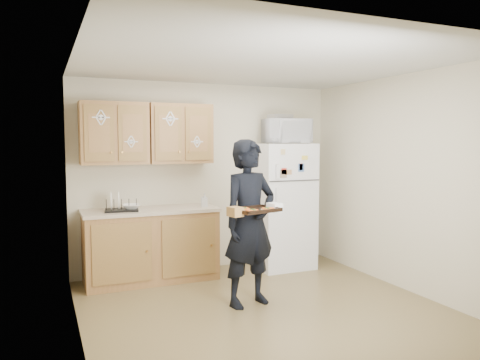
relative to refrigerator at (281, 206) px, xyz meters
name	(u,v)px	position (x,y,z in m)	size (l,w,h in m)	color
floor	(265,310)	(-0.95, -1.43, -0.85)	(3.60, 3.60, 0.00)	brown
ceiling	(266,63)	(-0.95, -1.43, 1.65)	(3.60, 3.60, 0.00)	beige
wall_back	(207,177)	(-0.95, 0.37, 0.40)	(3.60, 0.04, 2.50)	beige
wall_front	(388,214)	(-0.95, -3.23, 0.40)	(3.60, 0.04, 2.50)	beige
wall_left	(77,197)	(-2.75, -1.43, 0.40)	(0.04, 3.60, 2.50)	beige
wall_right	(405,183)	(0.85, -1.43, 0.40)	(0.04, 3.60, 2.50)	beige
refrigerator	(281,206)	(0.00, 0.00, 0.00)	(0.75, 0.70, 1.70)	white
base_cabinet	(151,246)	(-1.80, 0.05, -0.42)	(1.60, 0.60, 0.86)	brown
countertop	(151,210)	(-1.80, 0.05, 0.03)	(1.64, 0.64, 0.04)	beige
upper_cab_left	(114,133)	(-2.20, 0.18, 0.98)	(0.80, 0.33, 0.75)	brown
upper_cab_right	(180,134)	(-1.38, 0.18, 0.98)	(0.80, 0.33, 0.75)	brown
cereal_box	(304,248)	(0.52, 0.24, -0.69)	(0.20, 0.07, 0.32)	#E4CC50
person	(250,223)	(-1.03, -1.21, 0.02)	(0.64, 0.42, 1.75)	black
baking_tray	(255,210)	(-1.10, -1.50, 0.20)	(0.43, 0.32, 0.04)	black
pizza_front_left	(252,211)	(-1.18, -1.60, 0.22)	(0.14, 0.14, 0.02)	orange
pizza_front_right	(268,209)	(-0.98, -1.55, 0.22)	(0.14, 0.14, 0.02)	orange
pizza_back_left	(243,209)	(-1.21, -1.46, 0.22)	(0.14, 0.14, 0.02)	orange
microwave	(286,131)	(0.04, -0.05, 1.02)	(0.60, 0.40, 0.33)	white
foil_pan	(280,117)	(-0.04, -0.02, 1.21)	(0.29, 0.20, 0.06)	silver
dish_rack	(122,204)	(-2.16, 0.01, 0.13)	(0.39, 0.29, 0.15)	black
bowl	(132,206)	(-2.04, 0.01, 0.10)	(0.22, 0.22, 0.05)	white
soap_bottle	(204,200)	(-1.13, -0.03, 0.14)	(0.08, 0.08, 0.17)	white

